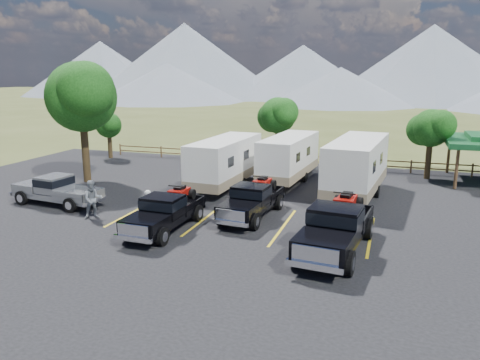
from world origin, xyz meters
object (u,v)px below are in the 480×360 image
(trailer_left, at_px, (225,163))
(rig_left, at_px, (166,211))
(trailer_center, at_px, (289,158))
(person_a, at_px, (148,207))
(pickup_silver, at_px, (57,190))
(rig_center, at_px, (253,199))
(tree_big_nw, at_px, (81,97))
(person_b, at_px, (93,199))
(trailer_right, at_px, (357,167))
(rig_right, at_px, (336,226))

(trailer_left, bearing_deg, rig_left, -85.82)
(trailer_center, distance_m, person_a, 11.71)
(pickup_silver, bearing_deg, rig_center, 103.07)
(pickup_silver, bearing_deg, person_a, 83.65)
(tree_big_nw, bearing_deg, person_b, -51.81)
(rig_left, bearing_deg, trailer_center, 75.13)
(trailer_center, relative_size, trailer_right, 0.90)
(rig_right, height_order, trailer_center, trailer_center)
(trailer_right, height_order, person_a, trailer_right)
(person_b, bearing_deg, person_a, -41.50)
(rig_right, xyz_separation_m, person_a, (-8.96, 0.60, -0.19))
(rig_center, bearing_deg, rig_left, -131.01)
(rig_center, distance_m, trailer_right, 7.26)
(trailer_left, bearing_deg, person_b, -113.96)
(pickup_silver, distance_m, person_a, 6.53)
(trailer_left, xyz_separation_m, trailer_center, (3.41, 2.91, -0.04))
(tree_big_nw, height_order, rig_center, tree_big_nw)
(pickup_silver, relative_size, person_b, 2.86)
(person_b, bearing_deg, rig_center, -21.65)
(tree_big_nw, bearing_deg, person_a, -38.73)
(rig_right, relative_size, trailer_left, 0.74)
(rig_left, xyz_separation_m, rig_right, (7.79, -0.16, 0.15))
(tree_big_nw, relative_size, rig_left, 1.41)
(rig_center, height_order, trailer_right, trailer_right)
(tree_big_nw, xyz_separation_m, rig_right, (17.26, -7.26, -4.52))
(trailer_left, height_order, trailer_center, trailer_left)
(pickup_silver, bearing_deg, trailer_center, 136.94)
(trailer_center, height_order, trailer_right, trailer_right)
(rig_right, bearing_deg, trailer_center, 117.57)
(tree_big_nw, relative_size, person_b, 4.04)
(tree_big_nw, xyz_separation_m, person_b, (5.26, -6.69, -4.59))
(trailer_right, xyz_separation_m, pickup_silver, (-15.38, -6.90, -0.92))
(pickup_silver, bearing_deg, person_b, 72.91)
(trailer_left, bearing_deg, person_a, -94.24)
(trailer_left, relative_size, trailer_right, 0.92)
(rig_left, height_order, person_b, person_b)
(trailer_center, distance_m, trailer_right, 5.20)
(person_a, bearing_deg, trailer_center, -156.29)
(rig_left, height_order, trailer_center, trailer_center)
(rig_center, bearing_deg, trailer_right, 54.68)
(rig_center, height_order, trailer_center, trailer_center)
(person_b, bearing_deg, trailer_left, 20.69)
(person_a, bearing_deg, rig_center, 168.02)
(tree_big_nw, xyz_separation_m, trailer_left, (9.34, 1.24, -3.94))
(trailer_left, distance_m, pickup_silver, 9.90)
(rig_right, bearing_deg, rig_center, 149.83)
(trailer_right, bearing_deg, tree_big_nw, -168.97)
(trailer_right, xyz_separation_m, person_a, (-9.00, -8.29, -0.91))
(rig_center, xyz_separation_m, person_b, (-7.43, -2.77, 0.08))
(tree_big_nw, relative_size, person_a, 4.62)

